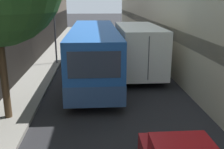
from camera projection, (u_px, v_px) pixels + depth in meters
name	position (u px, v px, depth m)	size (l,w,h in m)	color
ground_plane	(108.00, 80.00, 15.94)	(150.00, 150.00, 0.00)	#232326
sidewalk_left	(36.00, 80.00, 15.63)	(1.88, 60.00, 0.15)	gray
bus	(94.00, 53.00, 15.62)	(2.61, 10.82, 3.13)	#1E519E
box_truck	(136.00, 46.00, 17.59)	(2.45, 8.80, 3.13)	silver
panel_van	(82.00, 34.00, 28.55)	(1.86, 4.21, 1.92)	navy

